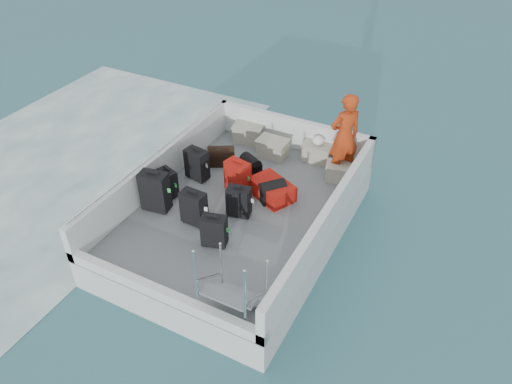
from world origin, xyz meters
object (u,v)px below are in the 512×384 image
crate_1 (273,149)px  suitcase_0 (155,192)px  suitcase_5 (238,177)px  passenger (344,136)px  suitcase_8 (272,190)px  suitcase_4 (194,208)px  suitcase_1 (168,183)px  crate_3 (340,173)px  suitcase_6 (214,231)px  crate_0 (249,134)px  suitcase_2 (197,164)px  suitcase_7 (239,202)px  crate_2 (317,153)px

crate_1 → suitcase_0: bearing=-113.1°
suitcase_5 → passenger: size_ratio=0.36×
suitcase_8 → suitcase_4: bearing=171.2°
suitcase_1 → suitcase_0: bearing=-66.1°
suitcase_0 → crate_3: suitcase_0 is taller
suitcase_6 → suitcase_8: suitcase_6 is taller
suitcase_5 → suitcase_4: bearing=-88.1°
suitcase_1 → crate_0: (0.41, 2.45, -0.09)m
suitcase_4 → suitcase_5: size_ratio=1.01×
suitcase_2 → passenger: 2.93m
suitcase_0 → crate_1: 2.84m
suitcase_5 → crate_1: 1.42m
suitcase_2 → suitcase_7: 1.45m
suitcase_7 → suitcase_2: bearing=140.9°
suitcase_6 → suitcase_7: 0.88m
suitcase_6 → crate_3: bearing=51.7°
suitcase_7 → crate_1: bearing=85.9°
suitcase_8 → crate_0: crate_0 is taller
suitcase_0 → suitcase_6: size_ratio=1.34×
suitcase_8 → suitcase_0: bearing=152.5°
crate_2 → crate_3: size_ratio=1.09×
suitcase_4 → suitcase_8: bearing=58.5°
suitcase_5 → crate_0: 1.86m
suitcase_0 → passenger: bearing=36.5°
suitcase_8 → crate_3: (0.95, 1.14, -0.00)m
suitcase_8 → crate_0: 2.10m
suitcase_5 → suitcase_8: 0.70m
suitcase_7 → crate_3: suitcase_7 is taller
suitcase_8 → crate_3: bearing=-14.7°
crate_0 → crate_2: 1.64m
suitcase_5 → crate_3: bearing=50.1°
suitcase_7 → passenger: (1.20, 2.06, 0.60)m
suitcase_2 → suitcase_7: bearing=-16.5°
suitcase_1 → passenger: passenger is taller
suitcase_0 → suitcase_4: 0.84m
suitcase_0 → crate_0: suitcase_0 is taller
suitcase_2 → suitcase_4: size_ratio=0.99×
suitcase_8 → passenger: size_ratio=0.47×
suitcase_4 → crate_1: suitcase_4 is taller
crate_3 → suitcase_1: bearing=-143.8°
passenger → suitcase_4: bearing=6.0°
suitcase_7 → crate_2: (0.57, 2.36, -0.12)m
suitcase_7 → passenger: 2.46m
crate_1 → crate_2: bearing=18.8°
suitcase_4 → suitcase_8: size_ratio=0.78×
suitcase_4 → crate_1: size_ratio=1.08×
suitcase_6 → crate_0: suitcase_6 is taller
suitcase_0 → suitcase_4: size_ratio=1.20×
suitcase_6 → suitcase_8: (0.27, 1.64, -0.13)m
suitcase_7 → crate_1: (-0.33, 2.06, -0.12)m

